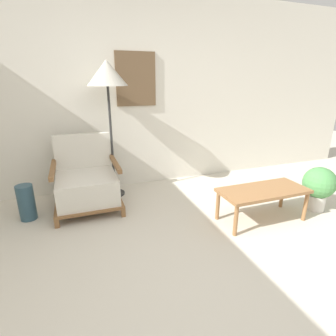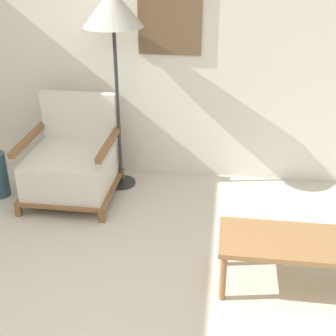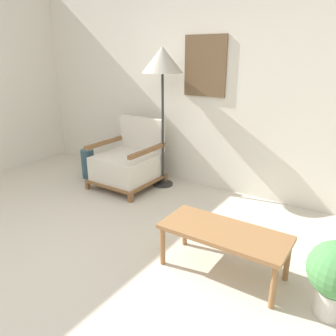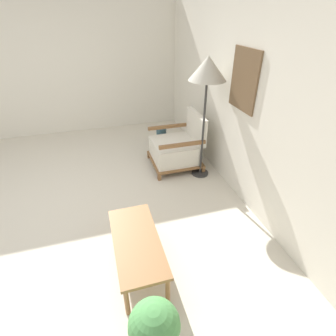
{
  "view_description": "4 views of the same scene",
  "coord_description": "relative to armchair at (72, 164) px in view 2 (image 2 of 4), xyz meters",
  "views": [
    {
      "loc": [
        -0.88,
        -1.27,
        1.53
      ],
      "look_at": [
        0.12,
        1.49,
        0.55
      ],
      "focal_mm": 28.0,
      "sensor_mm": 36.0,
      "label": 1
    },
    {
      "loc": [
        0.54,
        -1.68,
        2.14
      ],
      "look_at": [
        0.12,
        1.49,
        0.55
      ],
      "focal_mm": 50.0,
      "sensor_mm": 36.0,
      "label": 2
    },
    {
      "loc": [
        1.92,
        -1.23,
        1.69
      ],
      "look_at": [
        0.12,
        1.49,
        0.55
      ],
      "focal_mm": 35.0,
      "sensor_mm": 36.0,
      "label": 3
    },
    {
      "loc": [
        2.84,
        0.69,
        2.3
      ],
      "look_at": [
        0.12,
        1.49,
        0.55
      ],
      "focal_mm": 28.0,
      "sensor_mm": 36.0,
      "label": 4
    }
  ],
  "objects": [
    {
      "name": "floor_lamp",
      "position": [
        0.38,
        0.28,
        1.26
      ],
      "size": [
        0.51,
        0.51,
        1.78
      ],
      "color": "#2D2D2D",
      "rests_on": "ground_plane"
    },
    {
      "name": "armchair",
      "position": [
        0.0,
        0.0,
        0.0
      ],
      "size": [
        0.78,
        0.79,
        0.88
      ],
      "color": "brown",
      "rests_on": "ground_plane"
    },
    {
      "name": "coffee_table",
      "position": [
        1.84,
        -1.01,
        0.02
      ],
      "size": [
        1.0,
        0.44,
        0.38
      ],
      "color": "olive",
      "rests_on": "ground_plane"
    },
    {
      "name": "wall_back",
      "position": [
        0.81,
        0.61,
        1.03
      ],
      "size": [
        8.0,
        0.09,
        2.7
      ],
      "color": "silver",
      "rests_on": "ground_plane"
    }
  ]
}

